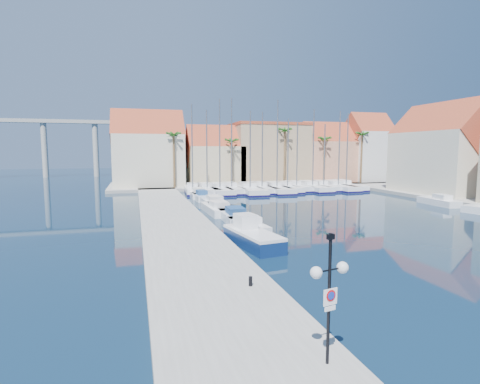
% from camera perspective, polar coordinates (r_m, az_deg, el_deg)
% --- Properties ---
extents(ground, '(260.00, 260.00, 0.00)m').
position_cam_1_polar(ground, '(25.84, 13.64, -9.06)').
color(ground, black).
rests_on(ground, ground).
extents(quay_west, '(6.00, 77.00, 0.50)m').
position_cam_1_polar(quay_west, '(35.93, -10.12, -4.22)').
color(quay_west, gray).
rests_on(quay_west, ground).
extents(shore_north, '(54.00, 16.00, 0.50)m').
position_cam_1_polar(shore_north, '(73.45, 2.09, 1.26)').
color(shore_north, gray).
rests_on(shore_north, ground).
extents(lamp_post, '(1.32, 0.56, 3.94)m').
position_cam_1_polar(lamp_post, '(11.41, 13.49, -12.78)').
color(lamp_post, black).
rests_on(lamp_post, quay_west).
extents(bollard, '(0.18, 0.18, 0.45)m').
position_cam_1_polar(bollard, '(17.93, 1.60, -13.44)').
color(bollard, black).
rests_on(bollard, quay_west).
extents(fishing_boat, '(2.95, 6.33, 2.13)m').
position_cam_1_polar(fishing_boat, '(26.89, 1.80, -6.72)').
color(fishing_boat, '#0D2350').
rests_on(fishing_boat, ground).
extents(motorboat_west_0, '(2.35, 6.05, 1.40)m').
position_cam_1_polar(motorboat_west_0, '(31.64, 1.20, -5.09)').
color(motorboat_west_0, white).
rests_on(motorboat_west_0, ground).
extents(motorboat_west_1, '(2.48, 7.03, 1.40)m').
position_cam_1_polar(motorboat_west_1, '(36.37, -0.91, -3.58)').
color(motorboat_west_1, white).
rests_on(motorboat_west_1, ground).
extents(motorboat_west_2, '(2.50, 7.21, 1.40)m').
position_cam_1_polar(motorboat_west_2, '(40.78, -3.47, -2.51)').
color(motorboat_west_2, white).
rests_on(motorboat_west_2, ground).
extents(motorboat_west_3, '(2.32, 7.13, 1.40)m').
position_cam_1_polar(motorboat_west_3, '(45.48, -4.01, -1.59)').
color(motorboat_west_3, white).
rests_on(motorboat_west_3, ground).
extents(motorboat_west_4, '(2.01, 5.73, 1.40)m').
position_cam_1_polar(motorboat_west_4, '(51.59, -5.95, -0.66)').
color(motorboat_west_4, white).
rests_on(motorboat_west_4, ground).
extents(motorboat_west_5, '(2.49, 7.30, 1.40)m').
position_cam_1_polar(motorboat_west_5, '(55.05, -6.45, -0.22)').
color(motorboat_west_5, white).
rests_on(motorboat_west_5, ground).
extents(motorboat_east_1, '(2.20, 5.86, 1.40)m').
position_cam_1_polar(motorboat_east_1, '(52.71, 28.07, -1.23)').
color(motorboat_east_1, white).
rests_on(motorboat_east_1, ground).
extents(sailboat_0, '(2.88, 8.74, 13.82)m').
position_cam_1_polar(sailboat_0, '(59.37, -7.25, 0.37)').
color(sailboat_0, white).
rests_on(sailboat_0, ground).
extents(sailboat_1, '(3.38, 9.86, 12.98)m').
position_cam_1_polar(sailboat_1, '(59.66, -5.16, 0.39)').
color(sailboat_1, white).
rests_on(sailboat_1, ground).
extents(sailboat_2, '(3.23, 11.30, 14.64)m').
position_cam_1_polar(sailboat_2, '(59.48, -3.19, 0.38)').
color(sailboat_2, white).
rests_on(sailboat_2, ground).
extents(sailboat_3, '(2.73, 10.12, 14.92)m').
position_cam_1_polar(sailboat_3, '(60.39, -1.41, 0.50)').
color(sailboat_3, white).
rests_on(sailboat_3, ground).
extents(sailboat_4, '(3.68, 12.09, 12.88)m').
position_cam_1_polar(sailboat_4, '(59.76, 1.38, 0.39)').
color(sailboat_4, white).
rests_on(sailboat_4, ground).
extents(sailboat_5, '(3.16, 10.67, 12.90)m').
position_cam_1_polar(sailboat_5, '(61.54, 3.17, 0.57)').
color(sailboat_5, white).
rests_on(sailboat_5, ground).
extents(sailboat_6, '(3.75, 11.88, 14.73)m').
position_cam_1_polar(sailboat_6, '(61.56, 5.45, 0.56)').
color(sailboat_6, white).
rests_on(sailboat_6, ground).
extents(sailboat_7, '(2.96, 9.87, 11.88)m').
position_cam_1_polar(sailboat_7, '(62.58, 7.06, 0.63)').
color(sailboat_7, white).
rests_on(sailboat_7, ground).
extents(sailboat_8, '(2.96, 9.46, 11.36)m').
position_cam_1_polar(sailboat_8, '(64.18, 8.39, 0.75)').
color(sailboat_8, white).
rests_on(sailboat_8, ground).
extents(sailboat_9, '(3.11, 11.00, 13.46)m').
position_cam_1_polar(sailboat_9, '(64.49, 10.73, 0.74)').
color(sailboat_9, white).
rests_on(sailboat_9, ground).
extents(sailboat_10, '(2.63, 9.28, 11.15)m').
position_cam_1_polar(sailboat_10, '(65.82, 12.41, 0.81)').
color(sailboat_10, white).
rests_on(sailboat_10, ground).
extents(sailboat_11, '(3.40, 10.94, 13.33)m').
position_cam_1_polar(sailboat_11, '(66.30, 14.44, 0.80)').
color(sailboat_11, white).
rests_on(sailboat_11, ground).
extents(sailboat_12, '(3.15, 11.10, 13.10)m').
position_cam_1_polar(sailboat_12, '(68.04, 15.59, 0.90)').
color(sailboat_12, white).
rests_on(sailboat_12, ground).
extents(building_0, '(12.30, 9.00, 13.50)m').
position_cam_1_polar(building_0, '(68.71, -13.80, 5.97)').
color(building_0, beige).
rests_on(building_0, shore_north).
extents(building_1, '(10.30, 8.00, 11.00)m').
position_cam_1_polar(building_1, '(70.16, -3.90, 5.14)').
color(building_1, tan).
rests_on(building_1, shore_north).
extents(building_2, '(14.20, 10.20, 11.50)m').
position_cam_1_polar(building_2, '(74.13, 4.33, 5.94)').
color(building_2, tan).
rests_on(building_2, shore_north).
extents(building_3, '(10.30, 8.00, 12.00)m').
position_cam_1_polar(building_3, '(78.16, 12.92, 5.53)').
color(building_3, tan).
rests_on(building_3, shore_north).
extents(building_4, '(8.30, 8.00, 14.00)m').
position_cam_1_polar(building_4, '(82.01, 18.84, 6.16)').
color(building_4, white).
rests_on(building_4, shore_north).
extents(building_6, '(9.00, 14.30, 13.50)m').
position_cam_1_polar(building_6, '(63.65, 28.61, 5.36)').
color(building_6, beige).
rests_on(building_6, shore_east).
extents(palm_0, '(2.60, 2.60, 10.15)m').
position_cam_1_polar(palm_0, '(64.02, -10.09, 8.32)').
color(palm_0, brown).
rests_on(palm_0, shore_north).
extents(palm_1, '(2.60, 2.60, 9.15)m').
position_cam_1_polar(palm_1, '(65.74, -1.30, 7.54)').
color(palm_1, brown).
rests_on(palm_1, shore_north).
extents(palm_2, '(2.60, 2.60, 11.15)m').
position_cam_1_polar(palm_2, '(68.97, 6.88, 9.01)').
color(palm_2, brown).
rests_on(palm_2, shore_north).
extents(palm_3, '(2.60, 2.60, 9.65)m').
position_cam_1_polar(palm_3, '(72.36, 12.78, 7.66)').
color(palm_3, brown).
rests_on(palm_3, shore_north).
extents(palm_4, '(2.60, 2.60, 10.65)m').
position_cam_1_polar(palm_4, '(76.50, 18.12, 8.13)').
color(palm_4, brown).
rests_on(palm_4, shore_north).
extents(viaduct, '(48.00, 2.20, 14.45)m').
position_cam_1_polar(viaduct, '(107.12, -30.39, 7.36)').
color(viaduct, '#9E9E99').
rests_on(viaduct, ground).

